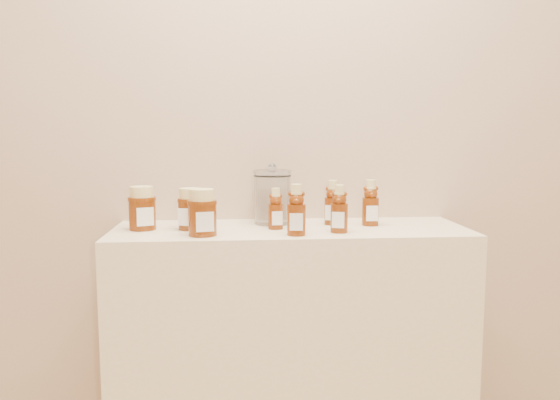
{
  "coord_description": "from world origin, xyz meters",
  "views": [
    {
      "loc": [
        -0.18,
        -0.27,
        1.22
      ],
      "look_at": [
        -0.04,
        1.52,
        1.0
      ],
      "focal_mm": 35.0,
      "sensor_mm": 36.0,
      "label": 1
    }
  ],
  "objects_px": {
    "display_table": "(290,355)",
    "bear_bottle_front_left": "(296,206)",
    "honey_jar_left": "(142,208)",
    "bear_bottle_back_left": "(276,206)",
    "glass_canister": "(272,195)"
  },
  "relations": [
    {
      "from": "bear_bottle_front_left",
      "to": "glass_canister",
      "type": "xyz_separation_m",
      "value": [
        -0.06,
        0.22,
        0.01
      ]
    },
    {
      "from": "display_table",
      "to": "glass_canister",
      "type": "bearing_deg",
      "value": 121.23
    },
    {
      "from": "honey_jar_left",
      "to": "glass_canister",
      "type": "xyz_separation_m",
      "value": [
        0.44,
        0.08,
        0.03
      ]
    },
    {
      "from": "bear_bottle_front_left",
      "to": "glass_canister",
      "type": "relative_size",
      "value": 0.88
    },
    {
      "from": "glass_canister",
      "to": "bear_bottle_back_left",
      "type": "bearing_deg",
      "value": -87.51
    },
    {
      "from": "bear_bottle_back_left",
      "to": "bear_bottle_front_left",
      "type": "height_order",
      "value": "bear_bottle_front_left"
    },
    {
      "from": "display_table",
      "to": "bear_bottle_front_left",
      "type": "distance_m",
      "value": 0.56
    },
    {
      "from": "display_table",
      "to": "honey_jar_left",
      "type": "xyz_separation_m",
      "value": [
        -0.5,
        0.01,
        0.52
      ]
    },
    {
      "from": "bear_bottle_front_left",
      "to": "display_table",
      "type": "bearing_deg",
      "value": 99.07
    },
    {
      "from": "bear_bottle_back_left",
      "to": "honey_jar_left",
      "type": "bearing_deg",
      "value": 170.27
    },
    {
      "from": "bear_bottle_back_left",
      "to": "bear_bottle_front_left",
      "type": "distance_m",
      "value": 0.13
    },
    {
      "from": "display_table",
      "to": "honey_jar_left",
      "type": "height_order",
      "value": "honey_jar_left"
    },
    {
      "from": "display_table",
      "to": "bear_bottle_back_left",
      "type": "relative_size",
      "value": 7.68
    },
    {
      "from": "bear_bottle_back_left",
      "to": "glass_canister",
      "type": "relative_size",
      "value": 0.75
    },
    {
      "from": "bear_bottle_back_left",
      "to": "honey_jar_left",
      "type": "height_order",
      "value": "bear_bottle_back_left"
    }
  ]
}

